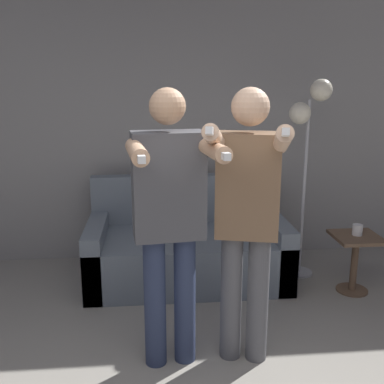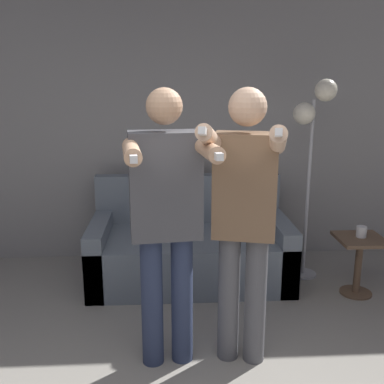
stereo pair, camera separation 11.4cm
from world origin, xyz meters
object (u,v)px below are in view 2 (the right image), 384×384
cat (184,166)px  side_table (359,255)px  person_left (166,213)px  cup (361,232)px  floor_lamp (313,124)px  couch (190,249)px  person_right (244,212)px

cat → side_table: size_ratio=0.83×
person_left → side_table: 1.99m
side_table → cup: (0.01, 0.01, 0.20)m
cat → floor_lamp: bearing=-18.5°
person_left → floor_lamp: 1.88m
couch → person_right: (0.27, -1.31, 0.75)m
couch → person_left: (-0.21, -1.31, 0.75)m
couch → cat: size_ratio=4.20×
cat → side_table: 1.78m
person_left → cat: (0.18, 1.67, -0.03)m
floor_lamp → cup: floor_lamp is taller
person_left → person_right: person_right is taller
person_left → side_table: size_ratio=3.44×
person_left → cat: bearing=77.4°
person_right → cat: (-0.30, 1.67, -0.03)m
person_right → cat: size_ratio=4.15×
cat → floor_lamp: floor_lamp is taller
person_right → side_table: 1.61m
person_right → cat: person_right is taller
person_left → side_table: person_left is taller
cup → couch: bearing=164.2°
person_left → cup: size_ratio=18.93×
couch → person_left: size_ratio=1.01×
floor_lamp → cup: bearing=-48.5°
person_left → person_right: 0.48m
person_left → person_right: bearing=-6.3°
floor_lamp → person_left: bearing=-135.3°
couch → floor_lamp: floor_lamp is taller
couch → floor_lamp: size_ratio=0.99×
person_right → person_left: bearing=-166.0°
couch → person_right: 1.53m
cat → cup: cat is taller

